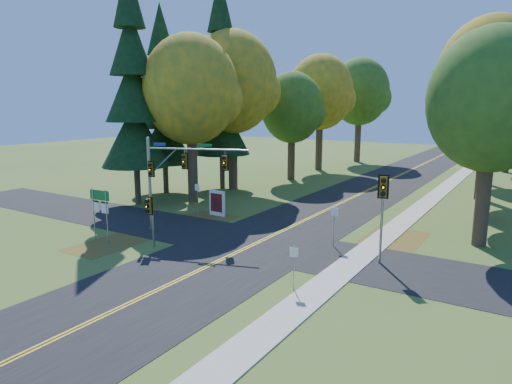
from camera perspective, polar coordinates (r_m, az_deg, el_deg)
The scene contains 29 objects.
ground at distance 26.47m, azimuth -2.12°, elevation -7.46°, with size 160.00×160.00×0.00m, color #395E21.
road_main at distance 26.47m, azimuth -2.12°, elevation -7.44°, with size 8.00×160.00×0.02m, color black.
road_cross at distance 28.06m, azimuth 0.20°, elevation -6.36°, with size 60.00×6.00×0.02m, color black.
centerline_left at distance 26.52m, azimuth -2.30°, elevation -7.37°, with size 0.10×160.00×0.01m, color gold.
centerline_right at distance 26.41m, azimuth -1.94°, elevation -7.45°, with size 0.10×160.00×0.01m, color gold.
sidewalk_east at distance 23.71m, azimuth 10.53°, elevation -9.80°, with size 1.60×160.00×0.06m, color #9E998E.
leaf_patch_w_near at distance 33.31m, azimuth -7.48°, elevation -3.67°, with size 4.00×6.00×0.00m, color brown.
leaf_patch_e at distance 28.94m, azimuth 16.11°, elevation -6.27°, with size 3.50×8.00×0.00m, color brown.
leaf_patch_w_far at distance 29.24m, azimuth -17.86°, elevation -6.19°, with size 3.00×5.00×0.00m, color brown.
tree_w_a at distance 39.36m, azimuth -8.02°, elevation 12.47°, with size 8.00×8.00×14.15m.
tree_e_a at distance 29.59m, azimuth 27.58°, elevation 10.07°, with size 7.20×7.20×12.73m.
tree_w_b at distance 45.23m, azimuth -2.84°, elevation 13.46°, with size 8.60×8.60×15.38m.
tree_e_b at distance 36.43m, azimuth 27.66°, elevation 10.57°, with size 7.60×7.60×13.33m.
tree_w_c at distance 51.05m, azimuth 4.62°, elevation 10.43°, with size 6.80×6.80×11.91m.
tree_e_c at distance 44.66m, azimuth 27.38°, elevation 12.70°, with size 8.80×8.80×15.79m.
tree_w_d at distance 59.15m, azimuth 8.15°, elevation 12.20°, with size 8.20×8.20×14.56m.
tree_e_d at distance 53.80m, azimuth 27.41°, elevation 9.60°, with size 7.00×7.00×12.32m.
tree_w_e at distance 68.82m, azimuth 12.92°, elevation 12.08°, with size 8.40×8.40×14.97m.
pine_a at distance 39.23m, azimuth -15.13°, elevation 11.77°, with size 5.60×5.60×19.48m.
pine_b at distance 43.81m, azimuth -11.54°, elevation 10.46°, with size 5.60×5.60×17.31m.
pine_c at distance 45.72m, azimuth -4.38°, elevation 12.57°, with size 5.60×5.60×20.56m.
traffic_mast at distance 29.79m, azimuth -10.31°, elevation 2.42°, with size 6.60×2.52×6.27m.
east_signal_pole at distance 24.38m, azimuth 15.58°, elevation -0.56°, with size 0.55×0.65×4.83m.
ped_signal_pole at distance 27.30m, azimuth -13.11°, elevation -2.16°, with size 0.49×0.56×3.09m.
route_sign_cluster at distance 29.24m, azimuth -18.93°, elevation -1.53°, with size 1.55×0.17×3.32m.
info_kiosk at distance 34.70m, azimuth -4.88°, elevation -1.40°, with size 1.40×0.27×1.93m.
reg_sign_e_north at distance 27.32m, azimuth 9.76°, elevation -3.35°, with size 0.47×0.09×2.46m.
reg_sign_e_south at distance 20.90m, azimuth 4.75°, elevation -8.50°, with size 0.38×0.15×2.06m.
reg_sign_w at distance 35.37m, azimuth -7.34°, elevation -0.12°, with size 0.46×0.08×2.38m.
Camera 1 is at (14.24, -20.70, 8.34)m, focal length 32.00 mm.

